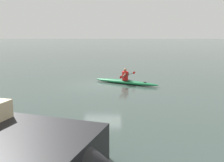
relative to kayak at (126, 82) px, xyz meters
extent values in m
plane|color=#384742|center=(1.55, 0.37, -0.13)|extent=(160.00, 160.00, 0.00)
ellipsoid|color=#19723F|center=(0.00, 0.00, 0.00)|extent=(4.34, 2.62, 0.25)
torus|color=black|center=(-0.14, 0.07, 0.10)|extent=(0.68, 0.68, 0.04)
cylinder|color=black|center=(-1.22, 0.64, 0.11)|extent=(0.18, 0.18, 0.02)
cylinder|color=red|center=(0.05, -0.03, 0.41)|extent=(0.40, 0.40, 0.58)
sphere|color=#936B4C|center=(0.05, -0.03, 0.81)|extent=(0.21, 0.21, 0.21)
cylinder|color=black|center=(-0.13, 0.07, 0.50)|extent=(0.94, 1.77, 0.03)
ellipsoid|color=red|center=(-0.59, -0.81, 0.50)|extent=(0.22, 0.37, 0.17)
ellipsoid|color=red|center=(0.33, 0.94, 0.50)|extent=(0.22, 0.37, 0.17)
cylinder|color=#936B4C|center=(-0.16, -0.25, 0.50)|extent=(0.14, 0.32, 0.34)
cylinder|color=#936B4C|center=(0.12, 0.28, 0.50)|extent=(0.28, 0.23, 0.34)
camera|label=1|loc=(0.52, 18.02, 3.53)|focal=44.27mm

